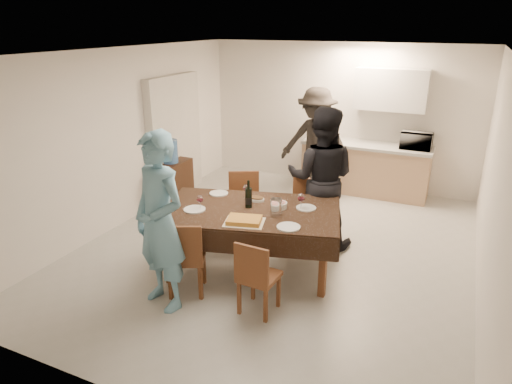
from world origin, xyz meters
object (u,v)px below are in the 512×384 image
dining_table (251,212)px  person_far (321,178)px  wine_bottle (249,194)px  water_pitcher (276,207)px  person_kitchen (316,142)px  console (172,182)px  savoury_tart (244,220)px  microwave (416,141)px  water_jug (170,151)px  person_near (160,223)px

dining_table → person_far: (0.55, 1.05, 0.18)m
wine_bottle → water_pitcher: size_ratio=1.67×
person_kitchen → console: bearing=-146.0°
console → water_pitcher: bearing=-31.5°
wine_bottle → savoury_tart: 0.48m
water_pitcher → microwave: size_ratio=0.41×
water_jug → person_far: (2.74, -0.45, 0.06)m
console → microwave: 4.20m
water_pitcher → person_near: 1.35m
person_near → wine_bottle: bearing=84.3°
wine_bottle → water_pitcher: 0.42m
console → wine_bottle: bearing=-34.2°
dining_table → water_pitcher: 0.38m
dining_table → person_far: bearing=47.1°
microwave → person_near: (-2.06, -4.41, -0.08)m
person_far → person_kitchen: person_far is taller
water_jug → wine_bottle: (2.14, -1.45, 0.08)m
water_jug → savoury_tart: size_ratio=0.88×
wine_bottle → person_kitchen: bearing=91.2°
console → person_far: (2.74, -0.45, 0.61)m
water_jug → water_pitcher: bearing=-31.5°
dining_table → wine_bottle: (-0.05, 0.05, 0.21)m
wine_bottle → person_near: bearing=-114.4°
person_far → dining_table: bearing=52.8°
console → water_pitcher: 3.03m
wine_bottle → console: bearing=145.8°
savoury_tart → person_far: (0.45, 1.43, 0.12)m
water_pitcher → savoury_tart: (-0.25, -0.33, -0.08)m
wine_bottle → savoury_tart: size_ratio=0.78×
water_jug → wine_bottle: wine_bottle is taller
water_pitcher → person_far: (0.20, 1.10, 0.04)m
water_jug → water_pitcher: 2.98m
water_jug → water_pitcher: water_jug is taller
person_near → person_kitchen: (0.44, 3.96, -0.02)m
person_kitchen → person_near: bearing=-96.4°
water_pitcher → savoury_tart: 0.42m
person_far → person_kitchen: size_ratio=1.01×
person_kitchen → savoury_tart: bearing=-86.4°
water_pitcher → person_far: size_ratio=0.11×
dining_table → savoury_tart: savoury_tart is taller
water_jug → person_near: (1.64, -2.55, 0.07)m
wine_bottle → microwave: microwave is taller
dining_table → water_jug: 2.66m
water_jug → microwave: 4.14m
water_jug → person_kitchen: size_ratio=0.20×
dining_table → person_far: 1.20m
microwave → water_jug: bearing=26.6°
microwave → savoury_tart: bearing=69.3°
console → microwave: bearing=26.6°
console → person_kitchen: 2.58m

